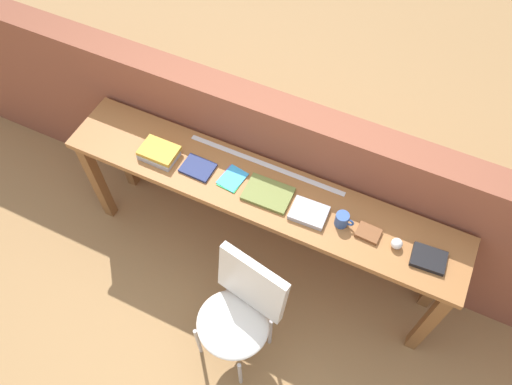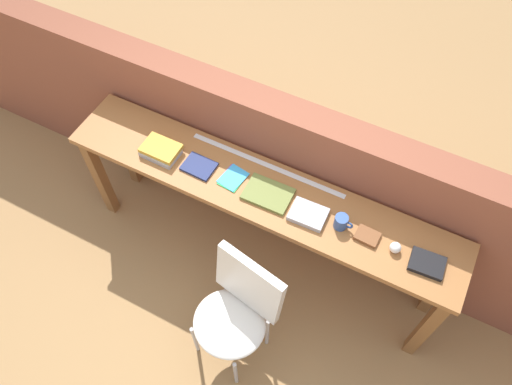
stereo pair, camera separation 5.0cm
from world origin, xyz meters
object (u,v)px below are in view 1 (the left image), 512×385
at_px(pamphlet_pile_colourful, 232,178).
at_px(mug, 342,220).
at_px(leather_journal_brown, 368,233).
at_px(sports_ball_small, 397,244).
at_px(book_open_centre, 268,194).
at_px(chair_white_moulded, 240,311).
at_px(book_repair_rightmost, 429,259).
at_px(book_stack_leftmost, 159,153).
at_px(magazine_cycling, 198,168).

xyz_separation_m(pamphlet_pile_colourful, mug, (0.70, -0.01, 0.04)).
bearing_deg(leather_journal_brown, sports_ball_small, -0.42).
bearing_deg(book_open_centre, mug, -1.33).
bearing_deg(mug, chair_white_moulded, -121.29).
xyz_separation_m(pamphlet_pile_colourful, book_repair_rightmost, (1.20, -0.02, 0.01)).
relative_size(book_stack_leftmost, book_open_centre, 0.83).
xyz_separation_m(book_stack_leftmost, sports_ball_small, (1.49, 0.02, -0.00)).
xyz_separation_m(pamphlet_pile_colourful, sports_ball_small, (1.01, -0.02, 0.03)).
height_order(leather_journal_brown, book_repair_rightmost, book_repair_rightmost).
height_order(mug, book_repair_rightmost, mug).
relative_size(book_stack_leftmost, book_repair_rightmost, 1.25).
bearing_deg(pamphlet_pile_colourful, book_stack_leftmost, -175.30).
bearing_deg(book_repair_rightmost, leather_journal_brown, 174.10).
height_order(pamphlet_pile_colourful, mug, mug).
distance_m(book_open_centre, mug, 0.46).
bearing_deg(book_stack_leftmost, book_repair_rightmost, 0.59).
bearing_deg(magazine_cycling, book_open_centre, 2.89).
height_order(chair_white_moulded, pamphlet_pile_colourful, chair_white_moulded).
relative_size(magazine_cycling, sports_ball_small, 3.04).
bearing_deg(sports_ball_small, book_repair_rightmost, -1.21).
relative_size(chair_white_moulded, magazine_cycling, 4.65).
bearing_deg(mug, book_open_centre, 179.88).
relative_size(chair_white_moulded, book_stack_leftmost, 3.89).
distance_m(chair_white_moulded, mug, 0.80).
bearing_deg(book_stack_leftmost, sports_ball_small, 0.81).
bearing_deg(chair_white_moulded, book_stack_leftmost, 145.51).
relative_size(magazine_cycling, book_open_centre, 0.70).
height_order(book_stack_leftmost, book_repair_rightmost, book_stack_leftmost).
xyz_separation_m(magazine_cycling, mug, (0.92, 0.01, 0.04)).
bearing_deg(pamphlet_pile_colourful, chair_white_moulded, -60.60).
xyz_separation_m(mug, leather_journal_brown, (0.16, 0.00, -0.03)).
bearing_deg(magazine_cycling, chair_white_moulded, -44.57).
height_order(magazine_cycling, pamphlet_pile_colourful, magazine_cycling).
xyz_separation_m(book_open_centre, mug, (0.45, -0.00, 0.03)).
relative_size(mug, sports_ball_small, 1.75).
bearing_deg(book_open_centre, pamphlet_pile_colourful, 176.23).
bearing_deg(pamphlet_pile_colourful, mug, -0.96).
distance_m(magazine_cycling, book_open_centre, 0.46).
relative_size(book_open_centre, leather_journal_brown, 2.12).
xyz_separation_m(leather_journal_brown, sports_ball_small, (0.16, -0.01, 0.02)).
relative_size(book_stack_leftmost, mug, 2.08).
height_order(chair_white_moulded, book_stack_leftmost, book_stack_leftmost).
distance_m(pamphlet_pile_colourful, mug, 0.70).
relative_size(leather_journal_brown, book_repair_rightmost, 0.71).
distance_m(chair_white_moulded, book_stack_leftmost, 1.06).
bearing_deg(chair_white_moulded, pamphlet_pile_colourful, 119.40).
distance_m(pamphlet_pile_colourful, leather_journal_brown, 0.85).
bearing_deg(sports_ball_small, book_stack_leftmost, -179.19).
xyz_separation_m(book_open_centre, book_repair_rightmost, (0.95, -0.01, 0.00)).
xyz_separation_m(chair_white_moulded, book_open_centre, (-0.10, 0.59, 0.36)).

